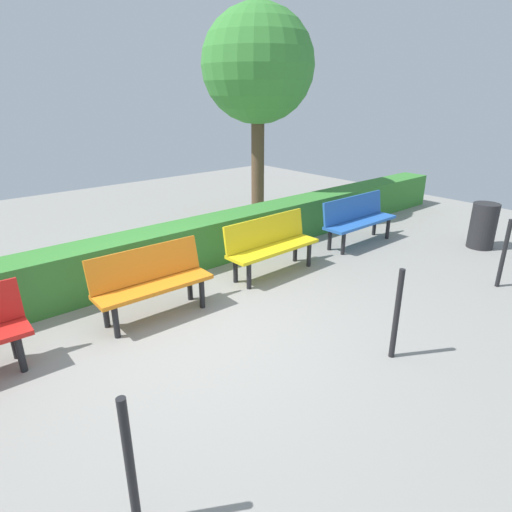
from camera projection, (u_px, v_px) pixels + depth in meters
name	position (u px, v px, depth m)	size (l,w,h in m)	color
ground_plane	(192.00, 333.00, 4.99)	(17.58, 17.58, 0.00)	gray
bench_blue	(358.00, 218.00, 7.81)	(1.63, 0.46, 0.86)	blue
bench_yellow	(271.00, 243.00, 6.51)	(1.58, 0.48, 0.86)	yellow
bench_orange	(151.00, 280.00, 5.24)	(1.46, 0.50, 0.86)	orange
hedge_row	(181.00, 247.00, 6.68)	(13.58, 0.59, 0.72)	#387F33
tree_near	(258.00, 67.00, 8.60)	(2.28, 2.28, 4.26)	brown
railing_post_near	(504.00, 254.00, 6.02)	(0.06, 0.06, 1.00)	black
railing_post_mid	(397.00, 314.00, 4.38)	(0.06, 0.06, 1.00)	black
railing_post_far	(130.00, 466.00, 2.61)	(0.06, 0.06, 1.00)	black
trash_bin	(483.00, 226.00, 7.62)	(0.44, 0.44, 0.81)	#262628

